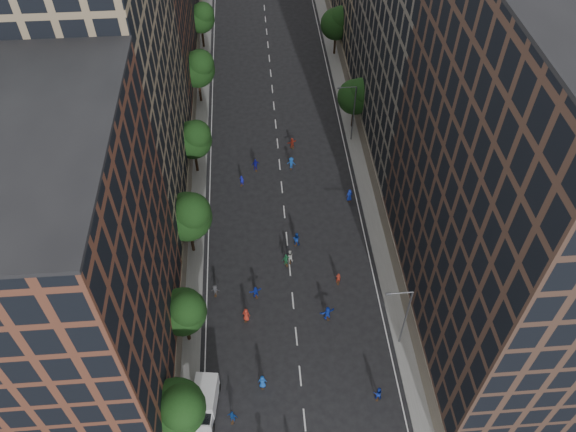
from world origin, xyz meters
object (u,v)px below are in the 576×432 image
object	(u,v)px
cargo_van	(205,401)
streetlamp_near	(404,315)
streetlamp_far	(352,111)
skater_2	(378,393)
skater_0	(262,382)

from	to	relation	value
cargo_van	streetlamp_near	bearing A→B (deg)	23.60
streetlamp_far	cargo_van	world-z (taller)	streetlamp_far
streetlamp_near	skater_2	distance (m)	7.88
streetlamp_far	skater_0	distance (m)	39.65
cargo_van	skater_0	size ratio (longest dim) A/B	2.86
streetlamp_near	cargo_van	size ratio (longest dim) A/B	1.78
cargo_van	skater_2	size ratio (longest dim) A/B	2.90
streetlamp_near	skater_0	size ratio (longest dim) A/B	5.07
streetlamp_near	skater_0	distance (m)	15.26
cargo_van	streetlamp_far	bearing A→B (deg)	70.76
skater_2	cargo_van	bearing A→B (deg)	7.02
streetlamp_near	streetlamp_far	distance (m)	33.00
skater_0	cargo_van	bearing A→B (deg)	21.16
streetlamp_near	skater_0	bearing A→B (deg)	-164.98
skater_0	skater_2	world-z (taller)	skater_0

